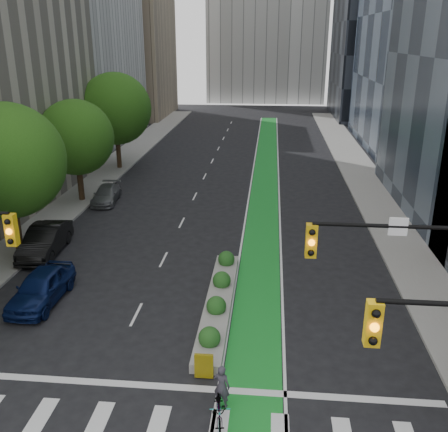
% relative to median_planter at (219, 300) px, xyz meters
% --- Properties ---
extents(ground, '(160.00, 160.00, 0.00)m').
position_rel_median_planter_xyz_m(ground, '(-1.20, -7.04, -0.37)').
color(ground, black).
rests_on(ground, ground).
extents(sidewalk_left, '(3.60, 90.00, 0.15)m').
position_rel_median_planter_xyz_m(sidewalk_left, '(-13.00, 17.96, -0.30)').
color(sidewalk_left, gray).
rests_on(sidewalk_left, ground).
extents(sidewalk_right, '(3.60, 90.00, 0.15)m').
position_rel_median_planter_xyz_m(sidewalk_right, '(10.60, 17.96, -0.30)').
color(sidewalk_right, gray).
rests_on(sidewalk_right, ground).
extents(bike_lane_paint, '(2.20, 70.00, 0.01)m').
position_rel_median_planter_xyz_m(bike_lane_paint, '(1.80, 22.96, -0.37)').
color(bike_lane_paint, '#198C2B').
rests_on(bike_lane_paint, ground).
extents(building_tan_far, '(14.00, 16.00, 26.00)m').
position_rel_median_planter_xyz_m(building_tan_far, '(-21.20, 58.96, 12.63)').
color(building_tan_far, tan).
rests_on(building_tan_far, ground).
extents(building_dark_end, '(14.00, 18.00, 28.00)m').
position_rel_median_planter_xyz_m(building_dark_end, '(18.80, 60.96, 13.63)').
color(building_dark_end, black).
rests_on(building_dark_end, ground).
extents(tree_mid, '(6.40, 6.40, 8.78)m').
position_rel_median_planter_xyz_m(tree_mid, '(-12.20, 4.96, 5.20)').
color(tree_mid, black).
rests_on(tree_mid, ground).
extents(tree_midfar, '(5.60, 5.60, 7.76)m').
position_rel_median_planter_xyz_m(tree_midfar, '(-12.20, 14.96, 4.57)').
color(tree_midfar, black).
rests_on(tree_midfar, ground).
extents(tree_far, '(6.60, 6.60, 9.00)m').
position_rel_median_planter_xyz_m(tree_far, '(-12.20, 24.96, 5.32)').
color(tree_far, black).
rests_on(tree_far, ground).
extents(signal_right, '(5.82, 0.51, 7.20)m').
position_rel_median_planter_xyz_m(signal_right, '(7.47, -6.57, 4.43)').
color(signal_right, black).
rests_on(signal_right, ground).
extents(median_planter, '(1.20, 10.26, 1.10)m').
position_rel_median_planter_xyz_m(median_planter, '(0.00, 0.00, 0.00)').
color(median_planter, gray).
rests_on(median_planter, ground).
extents(bicycle, '(0.92, 1.95, 0.99)m').
position_rel_median_planter_xyz_m(bicycle, '(0.80, -7.41, 0.12)').
color(bicycle, gray).
rests_on(bicycle, ground).
extents(cyclist, '(0.68, 0.54, 1.62)m').
position_rel_median_planter_xyz_m(cyclist, '(0.80, -6.62, 0.44)').
color(cyclist, '#38353F').
rests_on(cyclist, ground).
extents(parked_car_left_near, '(1.97, 4.69, 1.58)m').
position_rel_median_planter_xyz_m(parked_car_left_near, '(-8.46, -0.32, 0.42)').
color(parked_car_left_near, '#0B1845').
rests_on(parked_car_left_near, ground).
extents(parked_car_left_mid, '(2.14, 5.18, 1.67)m').
position_rel_median_planter_xyz_m(parked_car_left_mid, '(-10.70, 5.14, 0.46)').
color(parked_car_left_mid, black).
rests_on(parked_car_left_mid, ground).
extents(parked_car_left_far, '(2.10, 4.37, 1.23)m').
position_rel_median_planter_xyz_m(parked_car_left_far, '(-10.22, 14.89, 0.24)').
color(parked_car_left_far, '#5B5D60').
rests_on(parked_car_left_far, ground).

